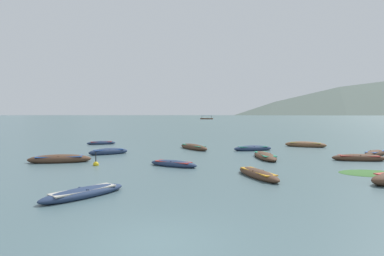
{
  "coord_description": "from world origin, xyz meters",
  "views": [
    {
      "loc": [
        1.83,
        -7.83,
        3.31
      ],
      "look_at": [
        -3.57,
        37.81,
        1.32
      ],
      "focal_mm": 29.81,
      "sensor_mm": 36.0,
      "label": 1
    }
  ],
  "objects_px": {
    "rowboat_10": "(101,143)",
    "mooring_buoy": "(96,164)",
    "rowboat_3": "(359,158)",
    "rowboat_12": "(375,153)",
    "rowboat_13": "(60,159)",
    "rowboat_5": "(84,193)",
    "rowboat_0": "(253,148)",
    "rowboat_8": "(173,164)",
    "rowboat_9": "(265,156)",
    "rowboat_11": "(258,174)",
    "ferry_0": "(207,119)",
    "rowboat_7": "(305,145)",
    "rowboat_6": "(109,152)",
    "rowboat_4": "(194,147)"
  },
  "relations": [
    {
      "from": "mooring_buoy",
      "to": "rowboat_4",
      "type": "bearing_deg",
      "value": 62.99
    },
    {
      "from": "rowboat_13",
      "to": "rowboat_3",
      "type": "bearing_deg",
      "value": 8.9
    },
    {
      "from": "mooring_buoy",
      "to": "rowboat_9",
      "type": "bearing_deg",
      "value": 22.49
    },
    {
      "from": "rowboat_0",
      "to": "rowboat_10",
      "type": "xyz_separation_m",
      "value": [
        -16.13,
        4.05,
        -0.03
      ]
    },
    {
      "from": "rowboat_9",
      "to": "rowboat_11",
      "type": "distance_m",
      "value": 7.42
    },
    {
      "from": "rowboat_9",
      "to": "rowboat_11",
      "type": "height_order",
      "value": "rowboat_9"
    },
    {
      "from": "rowboat_8",
      "to": "ferry_0",
      "type": "relative_size",
      "value": 0.42
    },
    {
      "from": "rowboat_10",
      "to": "mooring_buoy",
      "type": "bearing_deg",
      "value": -68.64
    },
    {
      "from": "rowboat_4",
      "to": "ferry_0",
      "type": "xyz_separation_m",
      "value": [
        -11.61,
        178.86,
        0.25
      ]
    },
    {
      "from": "rowboat_11",
      "to": "ferry_0",
      "type": "relative_size",
      "value": 0.46
    },
    {
      "from": "rowboat_5",
      "to": "rowboat_11",
      "type": "relative_size",
      "value": 0.95
    },
    {
      "from": "rowboat_3",
      "to": "rowboat_11",
      "type": "xyz_separation_m",
      "value": [
        -7.69,
        -7.0,
        -0.02
      ]
    },
    {
      "from": "rowboat_5",
      "to": "mooring_buoy",
      "type": "bearing_deg",
      "value": 110.18
    },
    {
      "from": "rowboat_5",
      "to": "rowboat_10",
      "type": "bearing_deg",
      "value": 110.95
    },
    {
      "from": "rowboat_3",
      "to": "rowboat_10",
      "type": "relative_size",
      "value": 1.19
    },
    {
      "from": "rowboat_10",
      "to": "rowboat_12",
      "type": "relative_size",
      "value": 0.98
    },
    {
      "from": "rowboat_0",
      "to": "rowboat_9",
      "type": "relative_size",
      "value": 0.81
    },
    {
      "from": "rowboat_9",
      "to": "mooring_buoy",
      "type": "xyz_separation_m",
      "value": [
        -11.22,
        -4.64,
        -0.08
      ]
    },
    {
      "from": "rowboat_10",
      "to": "rowboat_11",
      "type": "distance_m",
      "value": 22.73
    },
    {
      "from": "rowboat_6",
      "to": "rowboat_7",
      "type": "bearing_deg",
      "value": 24.57
    },
    {
      "from": "rowboat_7",
      "to": "rowboat_9",
      "type": "height_order",
      "value": "rowboat_7"
    },
    {
      "from": "rowboat_0",
      "to": "rowboat_5",
      "type": "distance_m",
      "value": 19.08
    },
    {
      "from": "rowboat_0",
      "to": "mooring_buoy",
      "type": "height_order",
      "value": "mooring_buoy"
    },
    {
      "from": "rowboat_3",
      "to": "rowboat_13",
      "type": "height_order",
      "value": "rowboat_13"
    },
    {
      "from": "rowboat_5",
      "to": "rowboat_9",
      "type": "relative_size",
      "value": 0.78
    },
    {
      "from": "rowboat_9",
      "to": "mooring_buoy",
      "type": "bearing_deg",
      "value": -157.51
    },
    {
      "from": "rowboat_0",
      "to": "rowboat_12",
      "type": "bearing_deg",
      "value": -14.34
    },
    {
      "from": "rowboat_12",
      "to": "ferry_0",
      "type": "xyz_separation_m",
      "value": [
        -26.59,
        181.63,
        0.28
      ]
    },
    {
      "from": "rowboat_4",
      "to": "rowboat_8",
      "type": "relative_size",
      "value": 1.18
    },
    {
      "from": "rowboat_0",
      "to": "rowboat_10",
      "type": "bearing_deg",
      "value": 165.9
    },
    {
      "from": "rowboat_9",
      "to": "rowboat_13",
      "type": "height_order",
      "value": "rowboat_13"
    },
    {
      "from": "rowboat_6",
      "to": "rowboat_13",
      "type": "distance_m",
      "value": 5.0
    },
    {
      "from": "rowboat_3",
      "to": "rowboat_12",
      "type": "relative_size",
      "value": 1.16
    },
    {
      "from": "rowboat_5",
      "to": "rowboat_8",
      "type": "relative_size",
      "value": 1.04
    },
    {
      "from": "rowboat_5",
      "to": "rowboat_12",
      "type": "xyz_separation_m",
      "value": [
        17.43,
        14.92,
        0.03
      ]
    },
    {
      "from": "rowboat_5",
      "to": "mooring_buoy",
      "type": "relative_size",
      "value": 3.73
    },
    {
      "from": "rowboat_6",
      "to": "rowboat_7",
      "type": "xyz_separation_m",
      "value": [
        17.67,
        8.08,
        0.02
      ]
    },
    {
      "from": "rowboat_10",
      "to": "rowboat_7",
      "type": "bearing_deg",
      "value": -0.19
    },
    {
      "from": "rowboat_6",
      "to": "rowboat_11",
      "type": "relative_size",
      "value": 0.84
    },
    {
      "from": "rowboat_9",
      "to": "rowboat_11",
      "type": "relative_size",
      "value": 1.22
    },
    {
      "from": "rowboat_3",
      "to": "rowboat_13",
      "type": "relative_size",
      "value": 0.84
    },
    {
      "from": "rowboat_11",
      "to": "rowboat_7",
      "type": "bearing_deg",
      "value": 69.49
    },
    {
      "from": "rowboat_4",
      "to": "rowboat_10",
      "type": "height_order",
      "value": "rowboat_4"
    },
    {
      "from": "rowboat_12",
      "to": "mooring_buoy",
      "type": "height_order",
      "value": "mooring_buoy"
    },
    {
      "from": "rowboat_5",
      "to": "rowboat_11",
      "type": "bearing_deg",
      "value": 33.22
    },
    {
      "from": "rowboat_4",
      "to": "rowboat_9",
      "type": "bearing_deg",
      "value": -42.83
    },
    {
      "from": "rowboat_3",
      "to": "mooring_buoy",
      "type": "height_order",
      "value": "mooring_buoy"
    },
    {
      "from": "rowboat_9",
      "to": "rowboat_12",
      "type": "xyz_separation_m",
      "value": [
        8.96,
        2.81,
        -0.0
      ]
    },
    {
      "from": "rowboat_7",
      "to": "rowboat_8",
      "type": "relative_size",
      "value": 1.22
    },
    {
      "from": "mooring_buoy",
      "to": "rowboat_0",
      "type": "bearing_deg",
      "value": 42.75
    }
  ]
}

